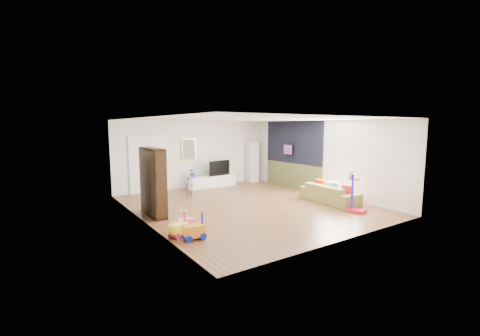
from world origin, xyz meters
TOP-DOWN VIEW (x-y plane):
  - floor at (0.00, 0.00)m, footprint 6.50×7.50m
  - ceiling at (0.00, 0.00)m, footprint 6.50×7.50m
  - wall_back at (0.00, 3.75)m, footprint 6.50×0.00m
  - wall_front at (0.00, -3.75)m, footprint 6.50×0.00m
  - wall_left at (-3.25, 0.00)m, footprint 0.00×7.50m
  - wall_right at (3.25, 0.00)m, footprint 0.00×7.50m
  - navy_accent at (3.23, 1.40)m, footprint 0.01×3.20m
  - olive_wainscot at (3.23, 1.40)m, footprint 0.01×3.20m
  - doorway at (-1.90, 3.71)m, footprint 1.45×0.06m
  - painting_back at (-0.25, 3.71)m, footprint 0.62×0.06m
  - artwork_right at (3.17, 1.60)m, footprint 0.04×0.56m
  - media_console at (0.62, 3.38)m, footprint 2.01×0.50m
  - tall_cabinet at (2.74, 3.48)m, footprint 0.44×0.44m
  - bookshelf at (-2.83, 0.53)m, footprint 0.34×1.30m
  - sofa at (2.48, -1.19)m, footprint 0.92×2.08m
  - basketball_hoop at (2.17, -2.44)m, footprint 0.55×0.61m
  - ride_on_yellow at (-2.95, -1.51)m, footprint 0.49×0.41m
  - ride_on_orange at (-2.75, -1.88)m, footprint 0.48×0.32m
  - ride_on_pink at (-2.65, -1.24)m, footprint 0.49×0.38m
  - child at (-1.10, 1.94)m, footprint 0.30×0.20m
  - tv at (0.90, 3.37)m, footprint 1.08×0.36m
  - vase_plant at (-0.23, 3.41)m, footprint 0.39×0.35m
  - pillow_left at (2.64, -1.75)m, footprint 0.15×0.39m
  - pillow_center at (2.65, -1.20)m, footprint 0.20×0.42m
  - pillow_right at (2.70, -0.62)m, footprint 0.15×0.41m

SIDE VIEW (x-z plane):
  - floor at x=0.00m, z-range 0.00..0.00m
  - media_console at x=0.62m, z-range 0.00..0.47m
  - ride_on_yellow at x=-2.95m, z-range 0.00..0.57m
  - ride_on_pink at x=-2.65m, z-range 0.00..0.57m
  - sofa at x=2.48m, z-range 0.00..0.59m
  - ride_on_orange at x=-2.75m, z-range 0.00..0.61m
  - child at x=-1.10m, z-range 0.00..0.80m
  - pillow_center at x=2.65m, z-range 0.26..0.67m
  - pillow_left at x=2.64m, z-range 0.28..0.66m
  - pillow_right at x=2.70m, z-range 0.27..0.67m
  - olive_wainscot at x=3.23m, z-range 0.00..1.00m
  - basketball_hoop at x=2.17m, z-range 0.00..1.22m
  - vase_plant at x=-0.23m, z-range 0.47..0.87m
  - tv at x=0.90m, z-range 0.47..1.09m
  - tall_cabinet at x=2.74m, z-range 0.00..1.80m
  - bookshelf at x=-2.83m, z-range 0.00..1.89m
  - doorway at x=-1.90m, z-range 0.00..2.10m
  - wall_back at x=0.00m, z-range 0.00..2.70m
  - wall_front at x=0.00m, z-range 0.00..2.70m
  - wall_left at x=-3.25m, z-range 0.00..2.70m
  - wall_right at x=3.25m, z-range 0.00..2.70m
  - artwork_right at x=3.17m, z-range 1.32..1.78m
  - painting_back at x=-0.25m, z-range 1.09..2.01m
  - navy_accent at x=3.23m, z-range 1.00..2.70m
  - ceiling at x=0.00m, z-range 2.70..2.70m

